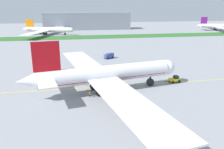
# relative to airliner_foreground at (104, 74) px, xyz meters

# --- Properties ---
(ground_plane) EXTENTS (600.00, 600.00, 0.00)m
(ground_plane) POSITION_rel_airliner_foreground_xyz_m (1.49, 1.56, -5.35)
(ground_plane) COLOR gray
(ground_plane) RESTS_ON ground
(apron_taxi_line) EXTENTS (280.00, 0.36, 0.01)m
(apron_taxi_line) POSITION_rel_airliner_foreground_xyz_m (1.49, 4.46, -5.35)
(apron_taxi_line) COLOR yellow
(apron_taxi_line) RESTS_ON ground
(grass_median_strip) EXTENTS (320.00, 24.00, 0.10)m
(grass_median_strip) POSITION_rel_airliner_foreground_xyz_m (1.49, 125.50, -5.30)
(grass_median_strip) COLOR #2D6628
(grass_median_strip) RESTS_ON ground
(airliner_foreground) EXTENTS (47.14, 75.36, 15.77)m
(airliner_foreground) POSITION_rel_airliner_foreground_xyz_m (0.00, 0.00, 0.00)
(airliner_foreground) COLOR white
(airliner_foreground) RESTS_ON ground
(pushback_tug) EXTENTS (5.52, 2.86, 2.22)m
(pushback_tug) POSITION_rel_airliner_foreground_xyz_m (24.38, 4.63, -4.36)
(pushback_tug) COLOR yellow
(pushback_tug) RESTS_ON ground
(ground_crew_wingwalker_port) EXTENTS (0.57, 0.43, 1.76)m
(ground_crew_wingwalker_port) POSITION_rel_airliner_foreground_xyz_m (7.75, -14.56, -4.28)
(ground_crew_wingwalker_port) COLOR black
(ground_crew_wingwalker_port) RESTS_ON ground
(ground_crew_marshaller_front) EXTENTS (0.43, 0.55, 1.73)m
(ground_crew_marshaller_front) POSITION_rel_airliner_foreground_xyz_m (-4.57, -3.45, -4.30)
(ground_crew_marshaller_front) COLOR black
(ground_crew_marshaller_front) RESTS_ON ground
(service_truck_baggage_loader) EXTENTS (5.19, 4.15, 2.56)m
(service_truck_baggage_loader) POSITION_rel_airliner_foreground_xyz_m (8.87, 43.63, -3.95)
(service_truck_baggage_loader) COLOR #33478C
(service_truck_baggage_loader) RESTS_ON ground
(parked_airliner_far_centre) EXTENTS (45.56, 75.09, 13.44)m
(parked_airliner_far_centre) POSITION_rel_airliner_foreground_xyz_m (-28.74, 147.23, -0.79)
(parked_airliner_far_centre) COLOR white
(parked_airliner_far_centre) RESTS_ON ground
(parked_airliner_far_right) EXTENTS (42.59, 69.00, 13.77)m
(parked_airliner_far_right) POSITION_rel_airliner_foreground_xyz_m (142.79, 153.86, -0.68)
(parked_airliner_far_right) COLOR white
(parked_airliner_far_right) RESTS_ON ground
(terminal_building) EXTENTS (92.33, 20.00, 18.00)m
(terminal_building) POSITION_rel_airliner_foreground_xyz_m (10.04, 191.30, 3.65)
(terminal_building) COLOR gray
(terminal_building) RESTS_ON ground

